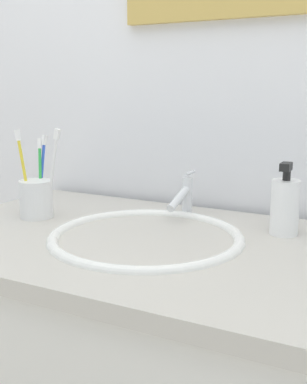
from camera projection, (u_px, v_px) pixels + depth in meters
The scene contains 9 objects.
tiled_wall_back at pixel (219, 92), 1.20m from camera, with size 2.22×0.04×2.40m, color silver.
sink_basin at pixel (147, 255), 1.00m from camera, with size 0.40×0.40×0.11m.
faucet at pixel (184, 196), 1.14m from camera, with size 0.02×0.14×0.10m.
toothbrush_cup at pixel (36, 199), 1.13m from camera, with size 0.08×0.08×0.09m, color white.
toothbrush_yellow at pixel (23, 168), 1.11m from camera, with size 0.03×0.03×0.20m.
toothbrush_blue at pixel (42, 169), 1.16m from camera, with size 0.01×0.05×0.19m.
toothbrush_green at pixel (40, 171), 1.15m from camera, with size 0.03×0.04×0.18m.
toothbrush_white at pixel (53, 168), 1.11m from camera, with size 0.05×0.01×0.21m.
soap_dispenser at pixel (285, 206), 1.00m from camera, with size 0.06×0.06×0.15m.
Camera 1 is at (0.41, -0.83, 1.21)m, focal length 44.91 mm.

